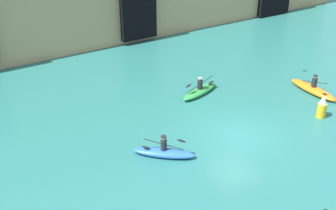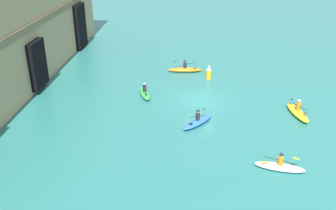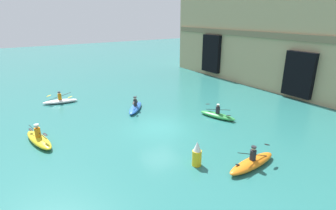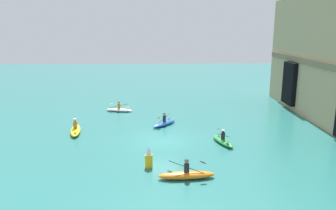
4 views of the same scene
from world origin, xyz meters
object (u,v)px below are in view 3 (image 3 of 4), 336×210
kayak_blue (135,107)px  marker_buoy (197,154)px  kayak_green (217,115)px  kayak_white (60,101)px  kayak_orange (252,163)px  kayak_yellow (39,139)px

kayak_blue → marker_buoy: size_ratio=2.06×
kayak_blue → kayak_green: kayak_blue is taller
kayak_blue → kayak_green: size_ratio=0.94×
kayak_green → kayak_white: size_ratio=1.00×
kayak_white → marker_buoy: 15.33m
kayak_orange → kayak_white: bearing=-73.8°
kayak_green → kayak_yellow: bearing=58.5°
kayak_green → kayak_blue: bearing=24.0°
kayak_green → kayak_orange: size_ratio=0.88×
kayak_orange → marker_buoy: marker_buoy is taller
kayak_white → kayak_green: bearing=144.0°
kayak_yellow → marker_buoy: size_ratio=2.54×
kayak_green → kayak_orange: kayak_orange is taller
kayak_white → kayak_yellow: bearing=81.1°
marker_buoy → kayak_orange: bearing=53.7°
kayak_yellow → kayak_orange: bearing=33.4°
kayak_blue → kayak_yellow: bearing=-35.3°
kayak_yellow → kayak_white: bearing=148.1°
kayak_blue → kayak_orange: (11.19, 1.27, 0.02)m
kayak_blue → kayak_yellow: size_ratio=0.81×
kayak_orange → kayak_yellow: bearing=-49.5°
kayak_green → kayak_orange: bearing=133.7°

